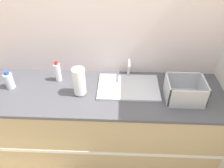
# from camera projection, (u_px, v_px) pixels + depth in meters

# --- Properties ---
(wall_back) EXTENTS (4.71, 0.06, 2.60)m
(wall_back) POSITION_uv_depth(u_px,v_px,m) (103.00, 38.00, 2.12)
(wall_back) COLOR silver
(wall_back) RESTS_ON ground_plane
(counter_cabinet) EXTENTS (2.34, 0.70, 0.93)m
(counter_cabinet) POSITION_uv_depth(u_px,v_px,m) (103.00, 125.00, 2.33)
(counter_cabinet) COLOR tan
(counter_cabinet) RESTS_ON ground_plane
(sink) EXTENTS (0.58, 0.39, 0.22)m
(sink) POSITION_uv_depth(u_px,v_px,m) (128.00, 86.00, 2.09)
(sink) COLOR silver
(sink) RESTS_ON counter_cabinet
(paper_towel_roll) EXTENTS (0.11, 0.11, 0.27)m
(paper_towel_roll) POSITION_uv_depth(u_px,v_px,m) (79.00, 82.00, 1.95)
(paper_towel_roll) COLOR #4C4C51
(paper_towel_roll) RESTS_ON counter_cabinet
(dish_rack) EXTENTS (0.33, 0.28, 0.19)m
(dish_rack) POSITION_uv_depth(u_px,v_px,m) (184.00, 92.00, 1.93)
(dish_rack) COLOR #B7BABF
(dish_rack) RESTS_ON counter_cabinet
(bottle_white_spray) EXTENTS (0.06, 0.06, 0.22)m
(bottle_white_spray) POSITION_uv_depth(u_px,v_px,m) (58.00, 72.00, 2.14)
(bottle_white_spray) COLOR white
(bottle_white_spray) RESTS_ON counter_cabinet
(bottle_clear) EXTENTS (0.08, 0.08, 0.19)m
(bottle_clear) POSITION_uv_depth(u_px,v_px,m) (9.00, 80.00, 2.05)
(bottle_clear) COLOR silver
(bottle_clear) RESTS_ON counter_cabinet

